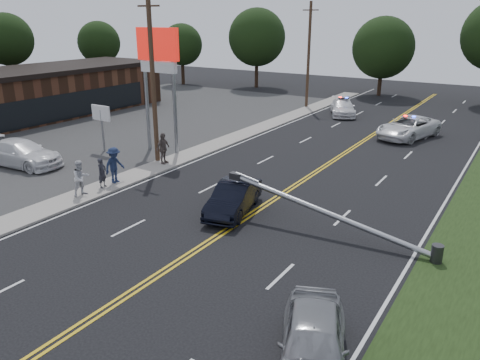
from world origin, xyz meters
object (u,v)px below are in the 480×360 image
Objects in this scene: emergency_b at (343,107)px; bystander_d at (163,148)px; parked_car at (21,153)px; bystander_a at (102,173)px; crashed_sedan at (233,198)px; small_sign at (101,117)px; bystander_b at (81,178)px; waiting_sedan at (313,342)px; emergency_a at (408,127)px; utility_pole_mid at (153,80)px; utility_pole_far at (309,55)px; bystander_c at (114,165)px; pylon_sign at (158,61)px; fallen_streetlight at (338,217)px.

bystander_d is at bearing -125.43° from emergency_b.
bystander_a reaches higher than parked_car.
emergency_b reaches higher than crashed_sedan.
small_sign is 8.80m from bystander_b.
crashed_sedan is 10.40m from waiting_sedan.
emergency_a is 23.91m from bystander_b.
utility_pole_mid is 6.35× the size of bystander_a.
small_sign is 0.54× the size of emergency_a.
waiting_sedan is (15.66, -33.51, -4.34)m from utility_pole_far.
crashed_sedan is 0.99× the size of waiting_sedan.
parked_car is at bearing -108.43° from small_sign.
bystander_d reaches higher than waiting_sedan.
bystander_a is at bearing -42.58° from small_sign.
bystander_c is at bearing 9.81° from bystander_b.
bystander_b reaches higher than crashed_sedan.
bystander_a reaches higher than waiting_sedan.
utility_pole_far is at bearing -21.21° from parked_car.
crashed_sedan is at bearing -17.29° from small_sign.
small_sign is 5.50m from parked_car.
utility_pole_far is (4.80, 22.00, 2.75)m from small_sign.
parked_car is (-5.17, -7.01, -5.21)m from pylon_sign.
bystander_c is at bearing -78.50° from utility_pole_mid.
small_sign is 7.26m from bystander_c.
bystander_c reaches higher than bystander_b.
crashed_sedan is at bearing -72.23° from utility_pole_far.
small_sign is at bearing 50.51° from bystander_b.
fallen_streetlight is at bearing -12.40° from small_sign.
pylon_sign is 1.38× the size of emergency_a.
emergency_a is 18.59m from bystander_d.
emergency_a is at bearing -50.24° from parked_car.
pylon_sign is at bearing 29.74° from small_sign.
bystander_b is at bearing -109.79° from parked_car.
small_sign is 22.16m from emergency_a.
pylon_sign is at bearing -132.73° from emergency_b.
bystander_b is at bearing 179.51° from bystander_c.
bystander_a is at bearing -99.38° from parked_car.
waiting_sedan is 23.06m from parked_car.
pylon_sign is at bearing -93.72° from utility_pole_far.
utility_pole_mid is at bearing -56.98° from pylon_sign.
utility_pole_mid reaches higher than waiting_sedan.
emergency_a is at bearing -31.82° from utility_pole_far.
parked_car is at bearing 141.22° from waiting_sedan.
parked_car is (-14.83, -0.92, 0.08)m from crashed_sedan.
small_sign reaches higher than emergency_b.
small_sign is at bearing 85.78° from bystander_d.
bystander_b is at bearing -49.16° from small_sign.
utility_pole_mid is (4.80, 0.00, 2.75)m from small_sign.
bystander_d is at bearing 163.64° from fallen_streetlight.
utility_pole_mid is 6.75m from bystander_a.
pylon_sign reaches higher than fallen_streetlight.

